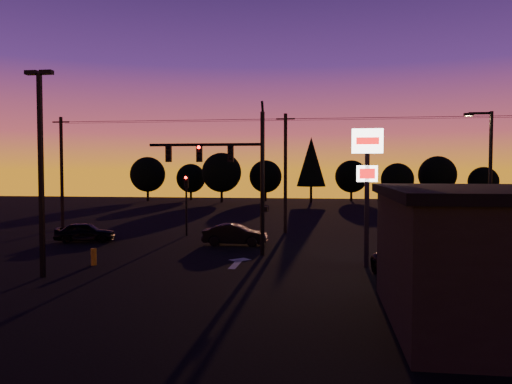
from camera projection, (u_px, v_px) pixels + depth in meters
ground at (222, 268)px, 24.18m from camera, size 120.00×120.00×0.00m
lane_arrow at (238, 262)px, 25.76m from camera, size 1.20×3.10×0.01m
traffic_signal_mast at (234, 167)px, 27.92m from camera, size 6.79×0.52×8.58m
secondary_signal at (186, 196)px, 36.10m from camera, size 0.30×0.31×4.35m
parking_lot_light at (41, 159)px, 21.99m from camera, size 1.25×0.30×9.14m
pylon_sign at (367, 167)px, 24.49m from camera, size 1.50×0.28×6.80m
streetlight at (488, 176)px, 27.53m from camera, size 1.55×0.35×8.00m
utility_pole_0 at (62, 172)px, 40.01m from camera, size 1.40×0.26×9.00m
utility_pole_1 at (285, 172)px, 37.55m from camera, size 1.40×0.26×9.00m
power_wires at (286, 119)px, 37.38m from camera, size 36.00×1.22×0.07m
bollard at (94, 257)px, 25.01m from camera, size 0.28×0.28×0.84m
tree_0 at (148, 174)px, 76.48m from camera, size 5.36×5.36×6.74m
tree_1 at (191, 178)px, 78.66m from camera, size 4.54×4.54×5.71m
tree_2 at (222, 173)px, 72.85m from camera, size 5.77×5.78×7.26m
tree_3 at (266, 176)px, 76.02m from camera, size 4.95×4.95×6.22m
tree_4 at (311, 162)px, 72.00m from camera, size 4.18×4.18×9.50m
tree_5 at (351, 176)px, 76.23m from camera, size 4.95×4.95×6.22m
tree_6 at (397, 179)px, 69.48m from camera, size 4.54×4.54×5.71m
tree_7 at (437, 175)px, 71.61m from camera, size 5.36×5.36×6.74m
tree_8 at (483, 182)px, 69.84m from camera, size 4.12×4.12×5.19m
car_left at (85, 232)px, 33.05m from camera, size 4.08×2.32×1.31m
car_mid at (235, 235)px, 31.62m from camera, size 4.08×1.43×1.34m
suv_parked at (411, 267)px, 21.43m from camera, size 3.28×4.92×1.25m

